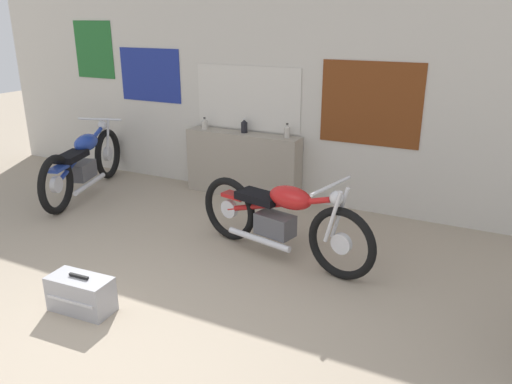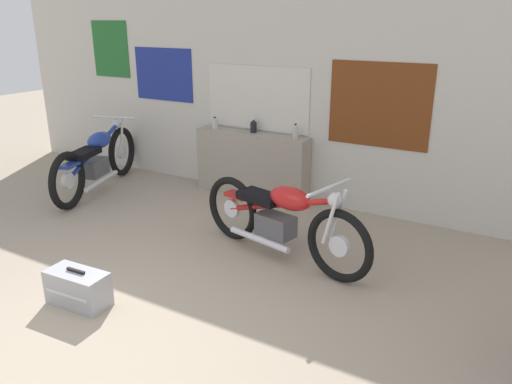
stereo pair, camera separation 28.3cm
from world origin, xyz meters
The scene contains 9 objects.
ground_plane centered at (0.00, 0.00, 0.00)m, with size 24.00×24.00×0.00m, color gray.
wall_back centered at (-0.02, 3.79, 1.40)m, with size 10.00×0.07×2.80m.
sill_counter centered at (-0.74, 3.61, 0.43)m, with size 1.58×0.28×0.85m.
bottle_leftmost centered at (-1.29, 3.57, 0.92)m, with size 0.08×0.08×0.16m.
bottle_left_center centered at (-0.73, 3.64, 0.93)m, with size 0.09×0.09×0.19m.
bottle_center centered at (-0.11, 3.62, 0.93)m, with size 0.07×0.07×0.18m.
motorcycle_red centered at (0.46, 2.15, 0.43)m, with size 2.02×0.69×0.88m.
motorcycle_blue centered at (-2.65, 2.71, 0.44)m, with size 0.87×2.09×0.92m.
hard_case_silver centered at (-0.58, 0.54, 0.15)m, with size 0.54×0.29×0.32m.
Camera 2 is at (2.53, -1.84, 2.27)m, focal length 35.00 mm.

